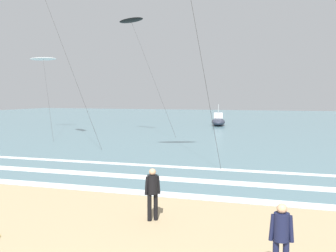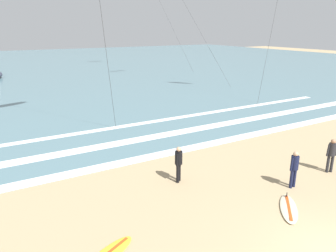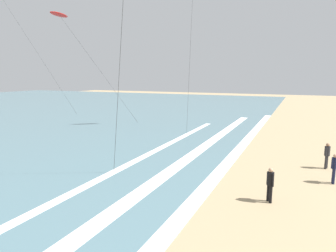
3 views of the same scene
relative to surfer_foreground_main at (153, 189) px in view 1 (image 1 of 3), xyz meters
The scene contains 9 objects.
ocean_surface 47.72m from the surfer_foreground_main, 88.41° to the left, with size 140.00×90.00×0.01m, color slate.
wave_foam_shoreline 3.49m from the surfer_foreground_main, 66.58° to the left, with size 58.55×0.80×0.01m, color white.
wave_foam_mid_break 5.89m from the surfer_foreground_main, 87.22° to the left, with size 53.54×0.90×0.01m, color white.
wave_foam_outer_break 8.85m from the surfer_foreground_main, 92.80° to the left, with size 41.03×0.59×0.01m, color white.
surfer_foreground_main is the anchor object (origin of this frame).
surfer_background_far 4.76m from the surfer_foreground_main, 36.60° to the right, with size 0.51×0.32×1.60m.
kite_black_high_right 27.98m from the surfer_foreground_main, 114.16° to the left, with size 6.34×2.05×11.08m.
kite_white_mid_center 35.95m from the surfer_foreground_main, 130.00° to the left, with size 9.62×10.82×8.10m.
offshore_boat 38.94m from the surfer_foreground_main, 97.40° to the left, with size 2.65×5.43×2.70m.
Camera 1 is at (2.66, -4.14, 3.79)m, focal length 42.16 mm.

